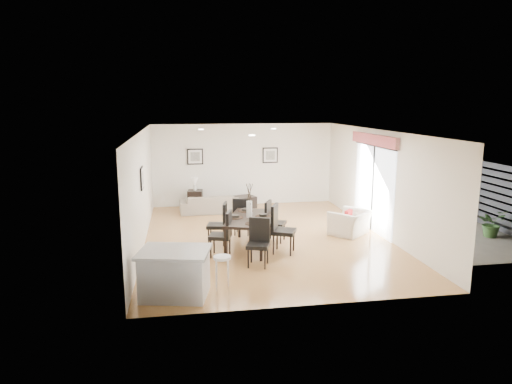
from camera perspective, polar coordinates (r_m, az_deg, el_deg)
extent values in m
plane|color=tan|center=(11.65, 1.18, -5.74)|extent=(8.00, 8.00, 0.00)
cube|color=white|center=(15.24, -1.57, 3.45)|extent=(6.00, 0.04, 2.70)
cube|color=white|center=(7.54, 6.84, -4.55)|extent=(6.00, 0.04, 2.70)
cube|color=white|center=(11.19, -14.07, 0.33)|extent=(0.04, 8.00, 2.70)
cube|color=white|center=(12.24, 15.15, 1.19)|extent=(0.04, 8.00, 2.70)
cube|color=white|center=(11.18, 1.24, 7.63)|extent=(6.00, 8.00, 0.02)
imported|color=gray|center=(14.29, -5.72, -1.50)|extent=(1.91, 0.80, 0.55)
imported|color=#EFE2CF|center=(12.11, 11.69, -3.78)|extent=(1.29, 1.28, 0.63)
imported|color=#2F4F22|center=(13.11, 27.38, -3.48)|extent=(0.70, 0.63, 0.72)
imported|color=#2F4F22|center=(14.60, 23.53, -2.00)|extent=(0.41, 0.41, 0.60)
cube|color=black|center=(10.65, -0.84, -3.32)|extent=(1.41, 2.00, 0.06)
cylinder|color=black|center=(10.03, -3.83, -6.51)|extent=(0.07, 0.07, 0.69)
cylinder|color=black|center=(11.62, -2.09, -4.02)|extent=(0.07, 0.07, 0.69)
cylinder|color=black|center=(9.90, 0.64, -6.72)|extent=(0.07, 0.07, 0.69)
cylinder|color=black|center=(11.50, 1.77, -4.17)|extent=(0.07, 0.07, 0.69)
cube|color=black|center=(10.21, -4.49, -5.52)|extent=(0.57, 0.57, 0.08)
cube|color=black|center=(10.09, -3.40, -3.98)|extent=(0.19, 0.46, 0.55)
cylinder|color=black|center=(10.48, -5.26, -6.52)|extent=(0.04, 0.04, 0.42)
cylinder|color=black|center=(10.42, -3.30, -6.60)|extent=(0.04, 0.04, 0.42)
cylinder|color=black|center=(10.15, -5.68, -7.12)|extent=(0.04, 0.04, 0.42)
cylinder|color=black|center=(10.08, -3.66, -7.22)|extent=(0.04, 0.04, 0.42)
cube|color=black|center=(11.07, -4.90, -4.22)|extent=(0.54, 0.54, 0.08)
cube|color=black|center=(10.98, -3.90, -2.78)|extent=(0.16, 0.46, 0.55)
cylinder|color=black|center=(11.34, -5.66, -5.18)|extent=(0.04, 0.04, 0.42)
cylinder|color=black|center=(11.29, -3.86, -5.21)|extent=(0.04, 0.04, 0.42)
cylinder|color=black|center=(11.00, -5.94, -5.70)|extent=(0.04, 0.04, 0.42)
cylinder|color=black|center=(10.95, -4.07, -5.74)|extent=(0.04, 0.04, 0.42)
cube|color=black|center=(10.41, 3.50, -4.96)|extent=(0.66, 0.66, 0.09)
cube|color=black|center=(10.37, 2.34, -3.20)|extent=(0.26, 0.48, 0.60)
cylinder|color=black|center=(10.27, 4.35, -6.77)|extent=(0.04, 0.04, 0.46)
cylinder|color=black|center=(10.34, 2.20, -6.62)|extent=(0.04, 0.04, 0.46)
cylinder|color=black|center=(10.64, 4.73, -6.15)|extent=(0.04, 0.04, 0.46)
cylinder|color=black|center=(10.71, 2.65, -6.00)|extent=(0.04, 0.04, 0.46)
cube|color=black|center=(11.28, 2.47, -3.95)|extent=(0.60, 0.60, 0.08)
cube|color=black|center=(11.26, 1.52, -2.49)|extent=(0.25, 0.43, 0.54)
cylinder|color=black|center=(11.14, 3.11, -5.46)|extent=(0.04, 0.04, 0.41)
cylinder|color=black|center=(11.22, 1.36, -5.31)|extent=(0.04, 0.04, 0.41)
cylinder|color=black|center=(11.46, 3.54, -4.98)|extent=(0.04, 0.04, 0.41)
cylinder|color=black|center=(11.55, 1.84, -4.84)|extent=(0.04, 0.04, 0.41)
cube|color=black|center=(9.58, 0.25, -6.69)|extent=(0.57, 0.57, 0.08)
cube|color=black|center=(9.68, 0.45, -4.76)|extent=(0.44, 0.20, 0.53)
cylinder|color=black|center=(9.52, -0.97, -8.35)|extent=(0.03, 0.03, 0.41)
cylinder|color=black|center=(9.85, -0.59, -7.68)|extent=(0.03, 0.03, 0.41)
cylinder|color=black|center=(9.47, 1.13, -8.47)|extent=(0.03, 0.03, 0.41)
cylinder|color=black|center=(9.80, 1.44, -7.79)|extent=(0.03, 0.03, 0.41)
cube|color=black|center=(11.88, -1.71, -3.21)|extent=(0.55, 0.55, 0.08)
cube|color=black|center=(11.63, -1.87, -2.12)|extent=(0.44, 0.18, 0.53)
cylinder|color=black|center=(12.08, -0.76, -4.14)|extent=(0.03, 0.03, 0.40)
cylinder|color=black|center=(11.75, -1.01, -4.58)|extent=(0.03, 0.03, 0.40)
cylinder|color=black|center=(12.13, -2.37, -4.08)|extent=(0.03, 0.03, 0.40)
cylinder|color=black|center=(11.81, -2.67, -4.51)|extent=(0.03, 0.03, 0.40)
cylinder|color=white|center=(10.60, -0.84, -2.15)|extent=(0.13, 0.13, 0.39)
cylinder|color=black|center=(10.69, 0.91, -3.06)|extent=(0.37, 0.37, 0.01)
cylinder|color=black|center=(10.69, 0.91, -2.89)|extent=(0.20, 0.20, 0.06)
cylinder|color=black|center=(11.22, -1.30, -2.38)|extent=(0.37, 0.37, 0.01)
cylinder|color=black|center=(11.22, -1.30, -2.22)|extent=(0.20, 0.20, 0.06)
cylinder|color=black|center=(10.60, -2.61, -3.20)|extent=(0.37, 0.37, 0.01)
cylinder|color=black|center=(10.59, -2.61, -3.02)|extent=(0.20, 0.20, 0.06)
cylinder|color=black|center=(10.06, -0.32, -3.96)|extent=(0.37, 0.37, 0.01)
cylinder|color=black|center=(10.05, -0.32, -3.78)|extent=(0.20, 0.20, 0.06)
cube|color=black|center=(14.86, -1.98, -1.30)|extent=(1.09, 0.87, 0.38)
cube|color=black|center=(14.83, -7.60, -0.95)|extent=(0.51, 0.51, 0.61)
cylinder|color=white|center=(14.76, -7.64, 0.55)|extent=(0.10, 0.10, 0.18)
cone|color=white|center=(14.72, -7.66, 1.35)|extent=(0.22, 0.22, 0.24)
cube|color=#AF1618|center=(11.94, 11.47, -2.98)|extent=(0.28, 0.30, 0.31)
cube|color=silver|center=(8.29, -10.10, -10.14)|extent=(1.27, 1.06, 0.79)
cube|color=#AAAAAC|center=(8.15, -10.21, -7.36)|extent=(1.38, 1.17, 0.06)
cylinder|color=white|center=(8.22, -4.26, -8.17)|extent=(0.31, 0.31, 0.05)
cylinder|color=silver|center=(8.44, -3.58, -10.04)|extent=(0.02, 0.02, 0.67)
cylinder|color=silver|center=(8.43, -5.01, -10.10)|extent=(0.02, 0.02, 0.67)
cylinder|color=silver|center=(8.23, -4.90, -10.63)|extent=(0.02, 0.02, 0.67)
cylinder|color=silver|center=(8.25, -3.42, -10.56)|extent=(0.02, 0.02, 0.67)
cube|color=black|center=(15.04, -7.62, 4.41)|extent=(0.52, 0.03, 0.52)
cube|color=white|center=(15.04, -7.62, 4.41)|extent=(0.44, 0.04, 0.44)
cube|color=#555550|center=(15.04, -7.62, 4.41)|extent=(0.30, 0.04, 0.30)
cube|color=black|center=(15.32, 1.79, 4.62)|extent=(0.52, 0.03, 0.52)
cube|color=white|center=(15.32, 1.79, 4.62)|extent=(0.44, 0.04, 0.44)
cube|color=#555550|center=(15.32, 1.79, 4.62)|extent=(0.30, 0.04, 0.30)
cube|color=black|center=(10.94, -14.07, 1.69)|extent=(0.03, 0.52, 0.52)
cube|color=white|center=(10.94, -14.07, 1.69)|extent=(0.04, 0.44, 0.44)
cube|color=#555550|center=(10.94, -14.07, 1.69)|extent=(0.04, 0.30, 0.30)
cube|color=white|center=(12.54, 14.45, 0.41)|extent=(0.02, 2.40, 2.25)
cube|color=black|center=(12.54, 14.37, 0.40)|extent=(0.03, 0.05, 2.25)
cube|color=black|center=(12.38, 14.62, 5.62)|extent=(0.03, 2.50, 0.05)
cube|color=maroon|center=(12.35, 14.48, 6.36)|extent=(0.10, 2.70, 0.28)
plane|color=gray|center=(13.72, 21.99, -3.98)|extent=(6.00, 6.00, 0.00)
cube|color=#2F2F32|center=(14.19, 26.39, -0.12)|extent=(0.08, 5.50, 1.80)
cube|color=brown|center=(16.07, 21.04, 1.85)|extent=(0.35, 0.35, 2.00)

